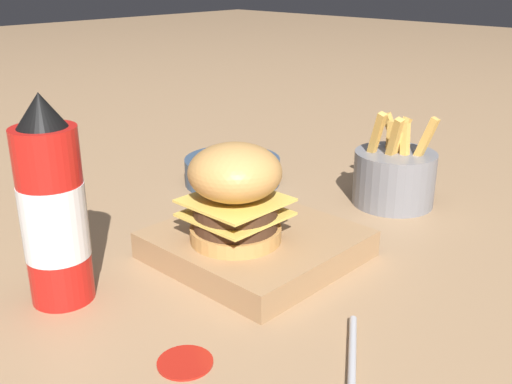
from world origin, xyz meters
The scene contains 7 objects.
ground_plane centered at (0.00, 0.00, 0.00)m, with size 6.00×6.00×0.00m, color #9E7A56.
serving_board centered at (0.01, 0.02, 0.02)m, with size 0.21×0.21×0.03m.
burger centered at (0.01, -0.01, 0.09)m, with size 0.10×0.10×0.11m.
ketchup_bottle centered at (-0.06, -0.18, 0.10)m, with size 0.06×0.06×0.21m.
fries_basket centered at (0.04, 0.28, 0.04)m, with size 0.12×0.12×0.14m.
side_bowl centered at (-0.19, 0.18, 0.02)m, with size 0.15×0.15×0.04m.
ketchup_puddle centered at (0.11, -0.17, 0.00)m, with size 0.05×0.05×0.00m.
Camera 1 is at (0.45, -0.44, 0.32)m, focal length 42.00 mm.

